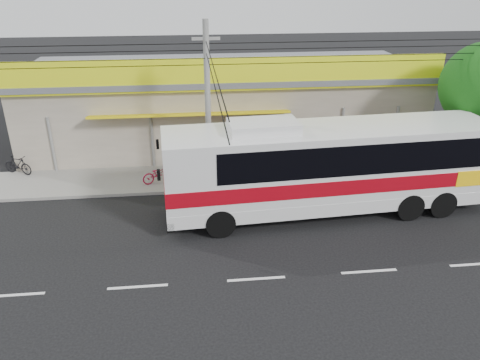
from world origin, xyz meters
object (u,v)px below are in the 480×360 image
at_px(coach_bus, 334,163).
at_px(motorbike_dark, 18,165).
at_px(motorbike_red, 159,173).
at_px(utility_pole, 206,53).

relative_size(coach_bus, motorbike_dark, 8.48).
distance_m(coach_bus, motorbike_red, 8.49).
bearing_deg(coach_bus, motorbike_dark, 156.66).
bearing_deg(coach_bus, utility_pole, 151.15).
height_order(motorbike_dark, utility_pole, utility_pole).
distance_m(coach_bus, utility_pole, 7.03).
bearing_deg(motorbike_dark, utility_pole, -81.18).
bearing_deg(utility_pole, motorbike_red, 155.29).
bearing_deg(motorbike_dark, coach_bus, -84.30).
distance_m(motorbike_red, motorbike_dark, 7.33).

